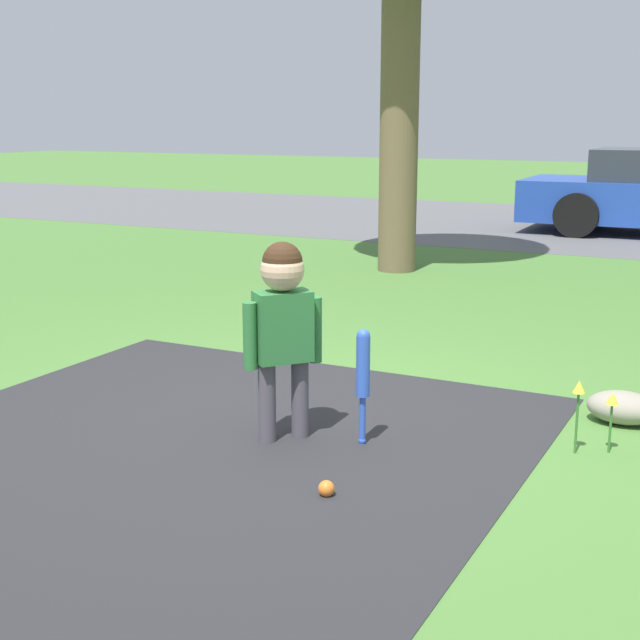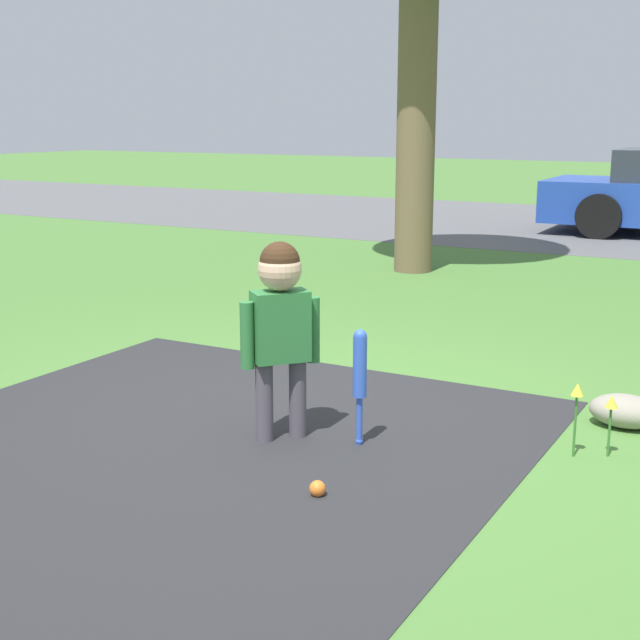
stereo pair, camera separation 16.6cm
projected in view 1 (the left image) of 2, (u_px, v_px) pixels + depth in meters
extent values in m
plane|color=#477533|center=(291.00, 415.00, 4.85)|extent=(60.00, 60.00, 0.00)
cube|color=#59595B|center=(603.00, 227.00, 13.15)|extent=(40.00, 6.00, 0.01)
cylinder|color=#4C4751|center=(267.00, 402.00, 4.42)|extent=(0.09, 0.09, 0.41)
cylinder|color=#4C4751|center=(300.00, 398.00, 4.48)|extent=(0.09, 0.09, 0.41)
cube|color=#2D7238|center=(283.00, 326.00, 4.37)|extent=(0.29, 0.31, 0.35)
cylinder|color=#2D7238|center=(250.00, 336.00, 4.31)|extent=(0.07, 0.07, 0.33)
cylinder|color=#2D7238|center=(315.00, 330.00, 4.44)|extent=(0.07, 0.07, 0.33)
sphere|color=#D8AD8C|center=(282.00, 270.00, 4.30)|extent=(0.21, 0.21, 0.21)
sphere|color=#382314|center=(282.00, 262.00, 4.30)|extent=(0.20, 0.20, 0.20)
sphere|color=blue|center=(362.00, 441.00, 4.42)|extent=(0.04, 0.04, 0.04)
cylinder|color=blue|center=(362.00, 420.00, 4.40)|extent=(0.03, 0.03, 0.25)
cylinder|color=blue|center=(363.00, 366.00, 4.34)|extent=(0.07, 0.07, 0.31)
sphere|color=blue|center=(363.00, 335.00, 4.30)|extent=(0.06, 0.06, 0.06)
sphere|color=orange|center=(326.00, 489.00, 3.81)|extent=(0.07, 0.07, 0.07)
cylinder|color=black|center=(596.00, 205.00, 13.44)|extent=(0.61, 0.19, 0.60)
cylinder|color=black|center=(576.00, 215.00, 12.00)|extent=(0.61, 0.19, 0.60)
cylinder|color=brown|center=(399.00, 107.00, 9.10)|extent=(0.40, 0.40, 3.39)
cylinder|color=#38702D|center=(610.00, 428.00, 4.29)|extent=(0.01, 0.01, 0.25)
cone|color=yellow|center=(613.00, 398.00, 4.25)|extent=(0.06, 0.06, 0.06)
cylinder|color=#38702D|center=(577.00, 423.00, 4.27)|extent=(0.01, 0.01, 0.31)
cone|color=yellow|center=(579.00, 387.00, 4.23)|extent=(0.06, 0.06, 0.06)
ellipsoid|color=gray|center=(623.00, 408.00, 4.71)|extent=(0.38, 0.26, 0.17)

